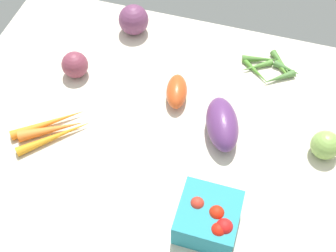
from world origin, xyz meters
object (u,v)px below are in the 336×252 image
roma_tomato (177,91)px  red_onion_near_basket (75,65)px  okra_pile (272,68)px  heirloom_tomato_green (325,145)px  red_onion_center (134,20)px  eggplant (222,124)px  berry_basket (209,218)px  carrot_bunch (52,129)px

roma_tomato → red_onion_near_basket: red_onion_near_basket is taller
okra_pile → heirloom_tomato_green: heirloom_tomato_green is taller
roma_tomato → red_onion_center: red_onion_center is taller
red_onion_center → eggplant: (29.64, -26.04, -0.49)cm
eggplant → okra_pile: bearing=-40.5°
berry_basket → red_onion_near_basket: 50.52cm
red_onion_near_basket → berry_basket: bearing=-36.3°
okra_pile → eggplant: bearing=-109.8°
eggplant → red_onion_near_basket: bearing=58.4°
roma_tomato → heirloom_tomato_green: 35.28cm
carrot_bunch → red_onion_near_basket: (-1.77, 18.10, 2.07)cm
carrot_bunch → roma_tomato: bearing=36.2°
red_onion_center → carrot_bunch: red_onion_center is taller
roma_tomato → red_onion_near_basket: 25.97cm
heirloom_tomato_green → berry_basket: 30.99cm
berry_basket → eggplant: bearing=96.0°
eggplant → carrot_bunch: bearing=85.6°
heirloom_tomato_green → okra_pile: bearing=123.9°
carrot_bunch → red_onion_near_basket: red_onion_near_basket is taller
red_onion_near_basket → heirloom_tomato_green: bearing=-5.9°
berry_basket → red_onion_near_basket: size_ratio=1.77×
heirloom_tomato_green → red_onion_center: bearing=154.4°
berry_basket → red_onion_center: bearing=123.4°
heirloom_tomato_green → red_onion_center: size_ratio=0.79×
heirloom_tomato_green → red_onion_near_basket: red_onion_near_basket is taller
okra_pile → berry_basket: berry_basket is taller
roma_tomato → eggplant: (12.40, -6.99, 1.04)cm
eggplant → roma_tomato: bearing=39.9°
okra_pile → eggplant: 23.97cm
roma_tomato → red_onion_near_basket: size_ratio=1.50×
heirloom_tomato_green → carrot_bunch: bearing=-168.6°
berry_basket → carrot_bunch: size_ratio=0.67×
okra_pile → heirloom_tomato_green: (14.32, -21.31, 2.31)cm
heirloom_tomato_green → red_onion_near_basket: (-60.74, 6.24, 0.11)cm
heirloom_tomato_green → carrot_bunch: (-58.97, -11.85, -1.96)cm
red_onion_center → okra_pile: bearing=-5.5°
okra_pile → red_onion_near_basket: bearing=-162.0°
berry_basket → red_onion_near_basket: (-40.72, 29.89, -0.49)cm
roma_tomato → eggplant: 14.27cm
okra_pile → carrot_bunch: bearing=-143.4°
roma_tomato → heirloom_tomato_green: bearing=-112.3°
heirloom_tomato_green → berry_basket: size_ratio=0.55×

